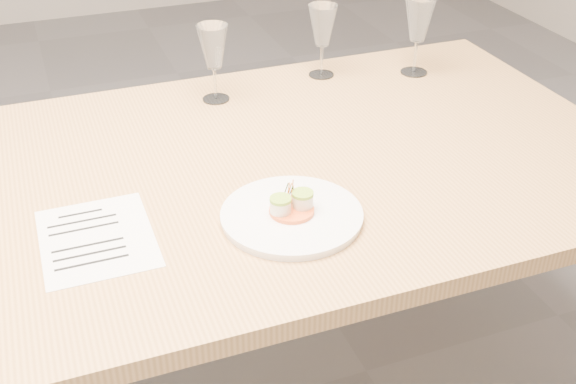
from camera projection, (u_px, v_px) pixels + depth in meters
name	position (u px, v px, depth m)	size (l,w,h in m)	color
dining_table	(96.00, 221.00, 1.50)	(2.40, 1.00, 0.75)	tan
dinner_plate	(292.00, 214.00, 1.38)	(0.27, 0.27, 0.07)	white
recipe_sheet	(96.00, 238.00, 1.33)	(0.20, 0.26, 0.00)	white
wine_glass_1	(213.00, 48.00, 1.77)	(0.08, 0.08, 0.20)	white
wine_glass_2	(322.00, 27.00, 1.91)	(0.08, 0.08, 0.20)	white
wine_glass_3	(419.00, 21.00, 1.92)	(0.08, 0.08, 0.21)	white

